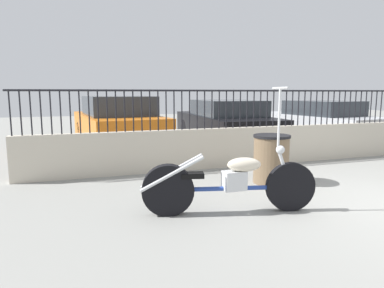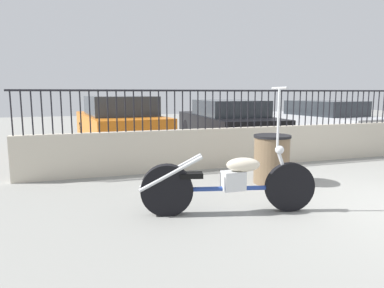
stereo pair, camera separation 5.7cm
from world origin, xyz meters
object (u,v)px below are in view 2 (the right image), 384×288
motorcycle_blue (220,183)px  car_orange (119,122)px  car_black (227,122)px  trash_bin (272,159)px  car_silver (321,120)px

motorcycle_blue → car_orange: motorcycle_blue is taller
car_orange → car_black: (2.98, -0.41, -0.04)m
motorcycle_blue → trash_bin: motorcycle_blue is taller
motorcycle_blue → car_orange: size_ratio=0.51×
car_black → car_silver: size_ratio=1.01×
trash_bin → car_orange: bearing=113.9°
trash_bin → car_black: (1.00, 4.07, 0.25)m
car_orange → trash_bin: bearing=-162.0°
car_orange → car_silver: bearing=-99.3°
car_orange → car_black: car_orange is taller
motorcycle_blue → car_orange: 5.60m
motorcycle_blue → trash_bin: (1.39, 1.08, 0.02)m
trash_bin → car_orange: (-1.98, 4.48, 0.30)m
trash_bin → car_silver: car_silver is taller
motorcycle_blue → car_silver: 7.67m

